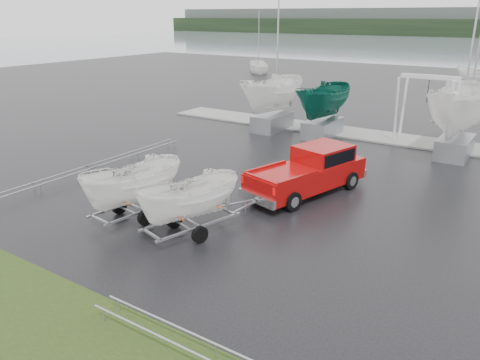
{
  "coord_description": "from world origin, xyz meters",
  "views": [
    {
      "loc": [
        9.29,
        -16.27,
        7.43
      ],
      "look_at": [
        -0.41,
        -1.59,
        1.2
      ],
      "focal_mm": 35.0,
      "sensor_mm": 36.0,
      "label": 1
    }
  ],
  "objects_px": {
    "pickup_truck": "(312,169)",
    "boat_hoist": "(427,100)",
    "trailer_parked": "(131,150)",
    "trailer_hitched": "(189,165)"
  },
  "relations": [
    {
      "from": "pickup_truck",
      "to": "boat_hoist",
      "type": "xyz_separation_m",
      "value": [
        2.09,
        11.28,
        1.64
      ]
    },
    {
      "from": "pickup_truck",
      "to": "trailer_parked",
      "type": "height_order",
      "value": "trailer_parked"
    },
    {
      "from": "trailer_hitched",
      "to": "trailer_parked",
      "type": "bearing_deg",
      "value": -162.29
    },
    {
      "from": "boat_hoist",
      "to": "pickup_truck",
      "type": "bearing_deg",
      "value": -100.52
    },
    {
      "from": "pickup_truck",
      "to": "trailer_parked",
      "type": "xyz_separation_m",
      "value": [
        -4.41,
        -6.34,
        1.69
      ]
    },
    {
      "from": "pickup_truck",
      "to": "trailer_hitched",
      "type": "xyz_separation_m",
      "value": [
        -1.75,
        -6.24,
        1.53
      ]
    },
    {
      "from": "pickup_truck",
      "to": "trailer_hitched",
      "type": "relative_size",
      "value": 1.33
    },
    {
      "from": "boat_hoist",
      "to": "trailer_hitched",
      "type": "bearing_deg",
      "value": -102.38
    },
    {
      "from": "trailer_hitched",
      "to": "boat_hoist",
      "type": "relative_size",
      "value": 1.14
    },
    {
      "from": "pickup_truck",
      "to": "trailer_hitched",
      "type": "height_order",
      "value": "trailer_hitched"
    }
  ]
}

